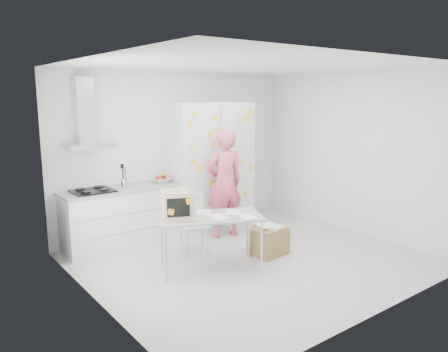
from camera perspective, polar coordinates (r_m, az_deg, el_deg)
floor at (r=6.37m, az=3.73°, el=-10.94°), size 4.50×4.00×0.02m
walls at (r=6.56m, az=-0.26°, el=2.04°), size 4.52×4.01×2.70m
ceiling at (r=5.94m, az=4.04°, el=14.20°), size 4.50×4.00×0.02m
counter_run at (r=6.98m, az=-13.12°, el=-5.10°), size 1.84×0.63×1.28m
range_hood at (r=6.70m, az=-17.68°, el=6.96°), size 0.70×0.48×1.01m
tall_cabinet at (r=7.62m, az=-1.88°, el=1.32°), size 1.50×0.68×2.20m
person at (r=7.13m, az=0.02°, el=-0.97°), size 0.71×0.52×1.79m
desk at (r=5.78m, az=-4.58°, el=-4.46°), size 1.53×1.18×1.09m
chair at (r=6.52m, az=-4.07°, el=-5.81°), size 0.49×0.49×0.86m
cardboard_box at (r=6.52m, az=5.83°, el=-8.36°), size 0.55×0.46×0.45m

